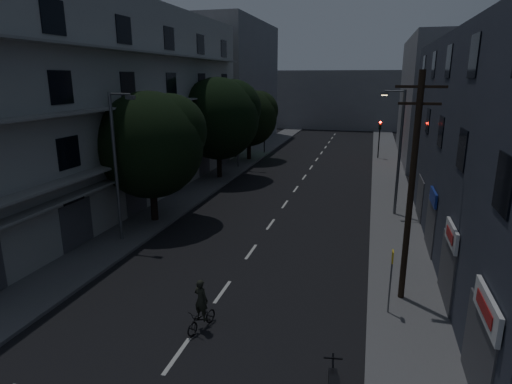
% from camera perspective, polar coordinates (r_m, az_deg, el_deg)
% --- Properties ---
extents(ground, '(160.00, 160.00, 0.00)m').
position_cam_1_polar(ground, '(35.69, 5.46, 0.59)').
color(ground, black).
rests_on(ground, ground).
extents(sidewalk_left, '(3.00, 90.00, 0.15)m').
position_cam_1_polar(sidewalk_left, '(37.60, -5.87, 1.44)').
color(sidewalk_left, '#565659').
rests_on(sidewalk_left, ground).
extents(sidewalk_right, '(3.00, 90.00, 0.15)m').
position_cam_1_polar(sidewalk_right, '(35.26, 17.55, -0.11)').
color(sidewalk_right, '#565659').
rests_on(sidewalk_right, ground).
extents(lane_markings, '(0.15, 60.50, 0.01)m').
position_cam_1_polar(lane_markings, '(41.70, 6.93, 2.67)').
color(lane_markings, beige).
rests_on(lane_markings, ground).
extents(building_left, '(7.00, 36.00, 14.00)m').
position_cam_1_polar(building_left, '(32.40, -18.32, 10.98)').
color(building_left, '#9FA09B').
rests_on(building_left, ground).
extents(building_right, '(6.19, 28.00, 11.00)m').
position_cam_1_polar(building_right, '(24.17, 30.17, 4.98)').
color(building_right, '#2D313E').
rests_on(building_right, ground).
extents(building_far_left, '(6.00, 20.00, 16.00)m').
position_cam_1_polar(building_far_left, '(59.78, -2.16, 14.21)').
color(building_far_left, slate).
rests_on(building_far_left, ground).
extents(building_far_right, '(6.00, 20.00, 13.00)m').
position_cam_1_polar(building_far_right, '(51.53, 22.59, 11.30)').
color(building_far_right, slate).
rests_on(building_far_right, ground).
extents(building_far_end, '(24.00, 8.00, 10.00)m').
position_cam_1_polar(building_far_end, '(79.39, 11.24, 11.99)').
color(building_far_end, slate).
rests_on(building_far_end, ground).
extents(tree_near, '(6.47, 6.47, 7.98)m').
position_cam_1_polar(tree_near, '(26.79, -13.76, 6.62)').
color(tree_near, black).
rests_on(tree_near, sidewalk_left).
extents(tree_mid, '(7.13, 7.13, 8.77)m').
position_cam_1_polar(tree_mid, '(38.04, -4.91, 10.11)').
color(tree_mid, black).
rests_on(tree_mid, sidewalk_left).
extents(tree_far, '(6.06, 6.06, 7.49)m').
position_cam_1_polar(tree_far, '(46.87, -0.86, 10.13)').
color(tree_far, black).
rests_on(tree_far, sidewalk_left).
extents(traffic_signal_far_right, '(0.28, 0.37, 4.10)m').
position_cam_1_polar(traffic_signal_far_right, '(49.28, 16.17, 7.74)').
color(traffic_signal_far_right, black).
rests_on(traffic_signal_far_right, sidewalk_right).
extents(traffic_signal_far_left, '(0.28, 0.37, 4.10)m').
position_cam_1_polar(traffic_signal_far_left, '(51.07, 1.12, 8.56)').
color(traffic_signal_far_left, black).
rests_on(traffic_signal_far_left, sidewalk_left).
extents(street_lamp_left_near, '(1.51, 0.25, 8.00)m').
position_cam_1_polar(street_lamp_left_near, '(23.95, -18.04, 4.02)').
color(street_lamp_left_near, slate).
rests_on(street_lamp_left_near, sidewalk_left).
extents(street_lamp_right, '(1.51, 0.25, 8.00)m').
position_cam_1_polar(street_lamp_right, '(28.75, 18.43, 5.73)').
color(street_lamp_right, '#53565A').
rests_on(street_lamp_right, sidewalk_right).
extents(street_lamp_left_far, '(1.51, 0.25, 8.00)m').
position_cam_1_polar(street_lamp_left_far, '(42.66, -2.28, 9.29)').
color(street_lamp_left_far, '#54565C').
rests_on(street_lamp_left_far, sidewalk_left).
extents(utility_pole, '(1.80, 0.24, 9.00)m').
position_cam_1_polar(utility_pole, '(17.40, 20.03, 0.80)').
color(utility_pole, black).
rests_on(utility_pole, sidewalk_right).
extents(bus_stop_sign, '(0.06, 0.35, 2.52)m').
position_cam_1_polar(bus_stop_sign, '(17.02, 17.61, -9.95)').
color(bus_stop_sign, '#595B60').
rests_on(bus_stop_sign, sidewalk_right).
extents(cyclist, '(0.96, 1.64, 1.97)m').
position_cam_1_polar(cyclist, '(16.14, -7.27, -15.68)').
color(cyclist, black).
rests_on(cyclist, ground).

